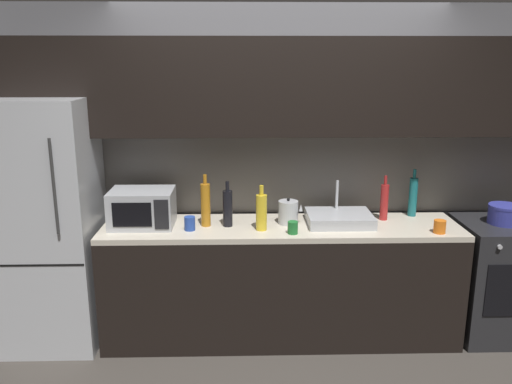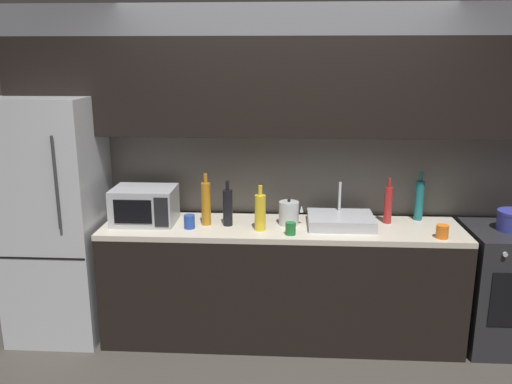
{
  "view_description": "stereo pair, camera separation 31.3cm",
  "coord_description": "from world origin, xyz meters",
  "px_view_note": "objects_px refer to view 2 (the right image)",
  "views": [
    {
      "loc": [
        -0.28,
        -2.8,
        2.11
      ],
      "look_at": [
        -0.19,
        0.9,
        1.16
      ],
      "focal_mm": 36.79,
      "sensor_mm": 36.0,
      "label": 1
    },
    {
      "loc": [
        0.03,
        -2.79,
        2.11
      ],
      "look_at": [
        -0.19,
        0.9,
        1.16
      ],
      "focal_mm": 36.79,
      "sensor_mm": 36.0,
      "label": 2
    }
  ],
  "objects_px": {
    "oven_range": "(505,288)",
    "wine_bottle_yellow": "(260,212)",
    "kettle": "(289,213)",
    "mug_blue": "(189,222)",
    "microwave": "(145,205)",
    "wine_bottle_teal": "(419,200)",
    "wine_bottle_red": "(388,204)",
    "wine_bottle_dark": "(228,207)",
    "mug_green": "(291,229)",
    "wine_bottle_amber": "(206,203)",
    "refrigerator": "(56,219)",
    "mug_orange": "(442,232)"
  },
  "relations": [
    {
      "from": "kettle",
      "to": "wine_bottle_dark",
      "type": "relative_size",
      "value": 0.59
    },
    {
      "from": "refrigerator",
      "to": "wine_bottle_red",
      "type": "relative_size",
      "value": 5.34
    },
    {
      "from": "microwave",
      "to": "wine_bottle_yellow",
      "type": "relative_size",
      "value": 1.4
    },
    {
      "from": "refrigerator",
      "to": "wine_bottle_yellow",
      "type": "bearing_deg",
      "value": -3.8
    },
    {
      "from": "refrigerator",
      "to": "mug_orange",
      "type": "relative_size",
      "value": 19.55
    },
    {
      "from": "oven_range",
      "to": "kettle",
      "type": "height_order",
      "value": "kettle"
    },
    {
      "from": "wine_bottle_dark",
      "to": "mug_orange",
      "type": "bearing_deg",
      "value": -7.54
    },
    {
      "from": "kettle",
      "to": "wine_bottle_teal",
      "type": "xyz_separation_m",
      "value": [
        0.99,
        0.18,
        0.07
      ]
    },
    {
      "from": "microwave",
      "to": "mug_blue",
      "type": "distance_m",
      "value": 0.38
    },
    {
      "from": "microwave",
      "to": "wine_bottle_amber",
      "type": "xyz_separation_m",
      "value": [
        0.47,
        -0.02,
        0.03
      ]
    },
    {
      "from": "kettle",
      "to": "wine_bottle_yellow",
      "type": "height_order",
      "value": "wine_bottle_yellow"
    },
    {
      "from": "wine_bottle_teal",
      "to": "wine_bottle_amber",
      "type": "bearing_deg",
      "value": -172.36
    },
    {
      "from": "kettle",
      "to": "mug_orange",
      "type": "distance_m",
      "value": 1.08
    },
    {
      "from": "wine_bottle_dark",
      "to": "wine_bottle_amber",
      "type": "height_order",
      "value": "wine_bottle_amber"
    },
    {
      "from": "mug_blue",
      "to": "microwave",
      "type": "bearing_deg",
      "value": 162.17
    },
    {
      "from": "refrigerator",
      "to": "wine_bottle_dark",
      "type": "bearing_deg",
      "value": -0.31
    },
    {
      "from": "refrigerator",
      "to": "microwave",
      "type": "height_order",
      "value": "refrigerator"
    },
    {
      "from": "kettle",
      "to": "wine_bottle_teal",
      "type": "height_order",
      "value": "wine_bottle_teal"
    },
    {
      "from": "wine_bottle_teal",
      "to": "mug_blue",
      "type": "height_order",
      "value": "wine_bottle_teal"
    },
    {
      "from": "wine_bottle_amber",
      "to": "mug_green",
      "type": "height_order",
      "value": "wine_bottle_amber"
    },
    {
      "from": "kettle",
      "to": "mug_blue",
      "type": "distance_m",
      "value": 0.74
    },
    {
      "from": "kettle",
      "to": "mug_blue",
      "type": "xyz_separation_m",
      "value": [
        -0.72,
        -0.14,
        -0.04
      ]
    },
    {
      "from": "microwave",
      "to": "mug_green",
      "type": "relative_size",
      "value": 5.16
    },
    {
      "from": "microwave",
      "to": "refrigerator",
      "type": "bearing_deg",
      "value": -178.45
    },
    {
      "from": "mug_orange",
      "to": "oven_range",
      "type": "bearing_deg",
      "value": 20.14
    },
    {
      "from": "mug_blue",
      "to": "oven_range",
      "type": "bearing_deg",
      "value": 2.33
    },
    {
      "from": "mug_orange",
      "to": "mug_green",
      "type": "height_order",
      "value": "mug_orange"
    },
    {
      "from": "wine_bottle_dark",
      "to": "microwave",
      "type": "bearing_deg",
      "value": 177.66
    },
    {
      "from": "refrigerator",
      "to": "wine_bottle_teal",
      "type": "height_order",
      "value": "refrigerator"
    },
    {
      "from": "refrigerator",
      "to": "mug_orange",
      "type": "distance_m",
      "value": 2.82
    },
    {
      "from": "wine_bottle_teal",
      "to": "oven_range",
      "type": "bearing_deg",
      "value": -19.36
    },
    {
      "from": "wine_bottle_red",
      "to": "mug_orange",
      "type": "height_order",
      "value": "wine_bottle_red"
    },
    {
      "from": "microwave",
      "to": "mug_blue",
      "type": "relative_size",
      "value": 4.58
    },
    {
      "from": "wine_bottle_amber",
      "to": "mug_blue",
      "type": "height_order",
      "value": "wine_bottle_amber"
    },
    {
      "from": "wine_bottle_teal",
      "to": "mug_green",
      "type": "bearing_deg",
      "value": -157.18
    },
    {
      "from": "refrigerator",
      "to": "mug_orange",
      "type": "xyz_separation_m",
      "value": [
        2.81,
        -0.21,
        0.03
      ]
    },
    {
      "from": "wine_bottle_yellow",
      "to": "mug_blue",
      "type": "distance_m",
      "value": 0.52
    },
    {
      "from": "refrigerator",
      "to": "wine_bottle_red",
      "type": "height_order",
      "value": "refrigerator"
    },
    {
      "from": "wine_bottle_red",
      "to": "wine_bottle_yellow",
      "type": "height_order",
      "value": "wine_bottle_red"
    },
    {
      "from": "wine_bottle_red",
      "to": "mug_blue",
      "type": "distance_m",
      "value": 1.48
    },
    {
      "from": "oven_range",
      "to": "wine_bottle_teal",
      "type": "relative_size",
      "value": 2.42
    },
    {
      "from": "microwave",
      "to": "mug_orange",
      "type": "distance_m",
      "value": 2.14
    },
    {
      "from": "wine_bottle_yellow",
      "to": "wine_bottle_dark",
      "type": "bearing_deg",
      "value": 158.6
    },
    {
      "from": "wine_bottle_teal",
      "to": "mug_blue",
      "type": "bearing_deg",
      "value": -169.61
    },
    {
      "from": "oven_range",
      "to": "wine_bottle_yellow",
      "type": "bearing_deg",
      "value": -176.8
    },
    {
      "from": "wine_bottle_teal",
      "to": "refrigerator",
      "type": "bearing_deg",
      "value": -175.47
    },
    {
      "from": "wine_bottle_dark",
      "to": "wine_bottle_yellow",
      "type": "distance_m",
      "value": 0.26
    },
    {
      "from": "oven_range",
      "to": "mug_green",
      "type": "height_order",
      "value": "mug_green"
    },
    {
      "from": "oven_range",
      "to": "wine_bottle_yellow",
      "type": "relative_size",
      "value": 2.73
    },
    {
      "from": "wine_bottle_teal",
      "to": "mug_green",
      "type": "xyz_separation_m",
      "value": [
        -0.98,
        -0.41,
        -0.11
      ]
    }
  ]
}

